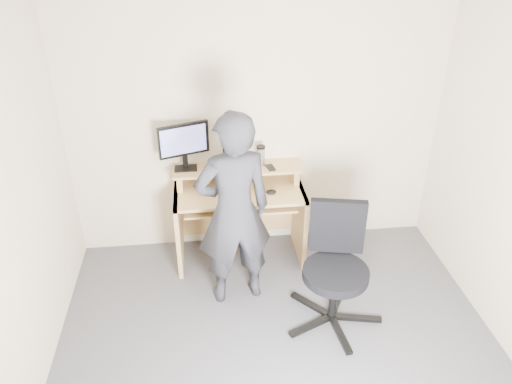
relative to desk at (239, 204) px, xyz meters
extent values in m
plane|color=#55555A|center=(0.20, -1.53, -0.55)|extent=(3.50, 3.50, 0.00)
cube|color=beige|center=(0.20, 0.22, 0.70)|extent=(3.50, 0.02, 2.50)
cube|color=white|center=(0.20, -1.53, 1.95)|extent=(3.50, 3.50, 0.02)
cube|color=tan|center=(-0.58, -0.08, -0.17)|extent=(0.04, 0.60, 0.75)
cube|color=tan|center=(0.58, -0.08, -0.17)|extent=(0.04, 0.60, 0.75)
cube|color=tan|center=(0.00, -0.08, 0.19)|extent=(1.20, 0.60, 0.03)
cube|color=tan|center=(0.00, -0.16, 0.09)|extent=(1.02, 0.38, 0.02)
cube|color=tan|center=(-0.54, 0.07, 0.28)|extent=(0.05, 0.28, 0.15)
cube|color=tan|center=(0.54, 0.07, 0.28)|extent=(0.05, 0.28, 0.15)
cube|color=tan|center=(0.00, 0.07, 0.35)|extent=(1.20, 0.30, 0.02)
cube|color=tan|center=(0.00, 0.21, -0.12)|extent=(1.20, 0.03, 0.65)
cube|color=black|center=(-0.48, 0.09, 0.37)|extent=(0.21, 0.13, 0.01)
cube|color=black|center=(-0.48, 0.11, 0.44)|extent=(0.05, 0.04, 0.13)
cube|color=black|center=(-0.48, 0.09, 0.66)|extent=(0.46, 0.19, 0.30)
cube|color=#7C84D7|center=(-0.48, 0.07, 0.66)|extent=(0.40, 0.14, 0.25)
cube|color=black|center=(-0.08, 0.08, 0.46)|extent=(0.11, 0.15, 0.20)
cylinder|color=silver|center=(0.22, 0.08, 0.45)|extent=(0.09, 0.09, 0.18)
cube|color=black|center=(0.30, 0.02, 0.37)|extent=(0.09, 0.14, 0.01)
cube|color=black|center=(-0.13, 0.01, 0.38)|extent=(0.05, 0.05, 0.03)
torus|color=silver|center=(-0.12, 0.16, 0.37)|extent=(0.17, 0.17, 0.06)
cube|color=black|center=(0.05, -0.17, 0.12)|extent=(0.47, 0.21, 0.03)
ellipsoid|color=black|center=(0.28, -0.18, 0.22)|extent=(0.11, 0.08, 0.04)
cube|color=black|center=(0.88, -1.10, -0.51)|extent=(0.40, 0.14, 0.03)
cube|color=black|center=(0.78, -0.88, -0.51)|extent=(0.25, 0.37, 0.03)
cube|color=black|center=(0.54, -0.90, -0.51)|extent=(0.31, 0.33, 0.03)
cube|color=black|center=(0.48, -1.15, -0.51)|extent=(0.39, 0.21, 0.03)
cube|color=black|center=(0.70, -1.27, -0.51)|extent=(0.09, 0.41, 0.03)
cylinder|color=black|center=(0.68, -1.06, -0.28)|extent=(0.06, 0.06, 0.42)
cylinder|color=black|center=(0.68, -1.06, -0.05)|extent=(0.53, 0.53, 0.07)
cube|color=black|center=(0.73, -0.83, 0.25)|extent=(0.45, 0.16, 0.48)
imported|color=black|center=(-0.09, -0.64, 0.32)|extent=(0.70, 0.53, 1.74)
camera|label=1|loc=(-0.31, -4.07, 2.48)|focal=35.00mm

